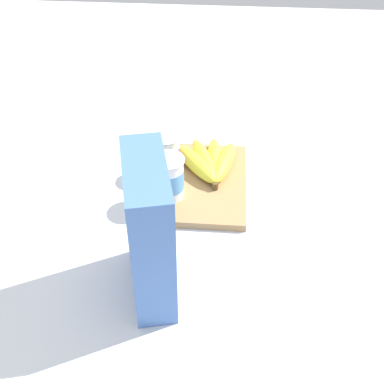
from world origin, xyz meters
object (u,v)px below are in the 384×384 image
Objects in this scene: yogurt_cup_front at (168,178)px; banana_bunch at (209,162)px; cereal_box at (149,232)px; yogurt_cup_back at (166,152)px; cutting_board at (196,183)px.

yogurt_cup_front is 0.52× the size of banana_bunch.
cereal_box reaches higher than banana_bunch.
cutting_board is at bearing -121.73° from yogurt_cup_back.
yogurt_cup_front is (-0.06, 0.06, 0.06)m from cutting_board.
yogurt_cup_front is 0.10m from yogurt_cup_back.
cutting_board is 0.33m from cereal_box.
banana_bunch is (0.34, -0.09, -0.10)m from cereal_box.
yogurt_cup_back is at bearing 9.14° from yogurt_cup_front.
cutting_board is 0.06m from banana_bunch.
yogurt_cup_back is at bearing 91.05° from banana_bunch.
yogurt_cup_front is (0.24, -0.00, -0.07)m from cereal_box.
yogurt_cup_back is at bearing 58.27° from cutting_board.
banana_bunch is at bearing -88.95° from yogurt_cup_back.
cutting_board is 3.41× the size of yogurt_cup_back.
yogurt_cup_back is (0.10, 0.02, -0.01)m from yogurt_cup_front.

